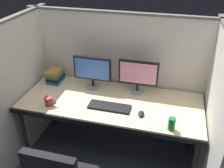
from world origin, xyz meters
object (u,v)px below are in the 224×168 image
soda_can (172,124)px  book_stack (55,76)px  monitor_left (92,70)px  coffee_mug (49,101)px  computer_mouse (141,114)px  desk (110,106)px  monitor_right (138,75)px  keyboard_main (109,107)px

soda_can → book_stack: book_stack is taller
monitor_left → book_stack: bearing=178.4°
coffee_mug → computer_mouse: bearing=4.6°
desk → monitor_right: monitor_right is taller
desk → monitor_right: size_ratio=4.42×
computer_mouse → book_stack: (-1.11, 0.40, 0.06)m
coffee_mug → soda_can: bearing=-2.9°
computer_mouse → coffee_mug: (-0.94, -0.08, 0.03)m
desk → monitor_right: 0.45m
keyboard_main → computer_mouse: size_ratio=4.48×
monitor_left → coffee_mug: (-0.32, -0.47, -0.17)m
desk → computer_mouse: bearing=-23.3°
monitor_right → book_stack: monitor_right is taller
keyboard_main → desk: bearing=99.7°
book_stack → coffee_mug: (0.17, -0.48, -0.03)m
monitor_left → soda_can: 1.07m
computer_mouse → monitor_right: bearing=104.7°
monitor_left → coffee_mug: bearing=-124.2°
monitor_left → keyboard_main: size_ratio=1.00×
desk → monitor_left: size_ratio=4.42×
desk → book_stack: size_ratio=8.68×
soda_can → coffee_mug: bearing=177.1°
desk → coffee_mug: 0.64m
keyboard_main → coffee_mug: bearing=-169.0°
keyboard_main → monitor_left: bearing=130.1°
monitor_left → computer_mouse: size_ratio=4.48×
coffee_mug → keyboard_main: bearing=11.0°
computer_mouse → monitor_left: bearing=147.9°
monitor_left → computer_mouse: (0.62, -0.39, -0.20)m
coffee_mug → monitor_left: bearing=55.8°
desk → keyboard_main: (0.02, -0.11, 0.06)m
monitor_right → soda_can: monitor_right is taller
book_stack → monitor_right: bearing=1.0°
desk → keyboard_main: 0.12m
monitor_right → monitor_left: bearing=-176.5°
desk → book_stack: (-0.76, 0.25, 0.13)m
monitor_right → book_stack: size_ratio=1.96×
monitor_right → computer_mouse: size_ratio=4.48×
computer_mouse → soda_can: size_ratio=0.79×
monitor_left → book_stack: size_ratio=1.96×
computer_mouse → coffee_mug: 0.94m
desk → soda_can: bearing=-24.3°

